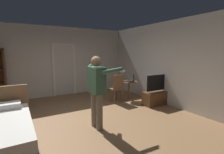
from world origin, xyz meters
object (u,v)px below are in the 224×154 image
(laptop, at_px, (129,80))
(suitcase_dark, at_px, (11,107))
(person_blue_shirt, at_px, (97,87))
(side_table, at_px, (129,88))
(bottle_on_table, at_px, (133,78))
(wooden_chair, at_px, (117,87))
(tv_flatscreen, at_px, (157,96))

(laptop, distance_m, suitcase_dark, 3.88)
(person_blue_shirt, bearing_deg, side_table, 36.48)
(bottle_on_table, bearing_deg, side_table, 150.26)
(laptop, bearing_deg, side_table, 65.97)
(suitcase_dark, bearing_deg, bottle_on_table, -10.39)
(side_table, xyz_separation_m, bottle_on_table, (0.14, -0.08, 0.35))
(bottle_on_table, xyz_separation_m, wooden_chair, (-0.67, 0.09, -0.27))
(tv_flatscreen, xyz_separation_m, suitcase_dark, (-4.28, 1.60, -0.14))
(side_table, distance_m, bottle_on_table, 0.38)
(bottle_on_table, relative_size, person_blue_shirt, 0.16)
(bottle_on_table, xyz_separation_m, person_blue_shirt, (-2.15, -1.41, 0.17))
(bottle_on_table, distance_m, suitcase_dark, 4.05)
(side_table, height_order, laptop, laptop)
(person_blue_shirt, bearing_deg, suitcase_dark, 129.27)
(suitcase_dark, bearing_deg, tv_flatscreen, -19.88)
(tv_flatscreen, relative_size, bottle_on_table, 3.74)
(side_table, relative_size, laptop, 1.75)
(side_table, bearing_deg, person_blue_shirt, -143.52)
(side_table, bearing_deg, wooden_chair, 179.09)
(side_table, relative_size, person_blue_shirt, 0.41)
(laptop, xyz_separation_m, bottle_on_table, (0.16, -0.04, 0.06))
(bottle_on_table, bearing_deg, person_blue_shirt, -146.81)
(suitcase_dark, bearing_deg, person_blue_shirt, -50.14)
(side_table, relative_size, suitcase_dark, 1.28)
(tv_flatscreen, height_order, wooden_chair, tv_flatscreen)
(wooden_chair, bearing_deg, bottle_on_table, -7.52)
(tv_flatscreen, relative_size, wooden_chair, 1.04)
(bottle_on_table, bearing_deg, suitcase_dark, 169.02)
(laptop, bearing_deg, wooden_chair, 174.41)
(tv_flatscreen, bearing_deg, wooden_chair, 138.02)
(person_blue_shirt, height_order, suitcase_dark, person_blue_shirt)
(laptop, xyz_separation_m, wooden_chair, (-0.51, 0.05, -0.21))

